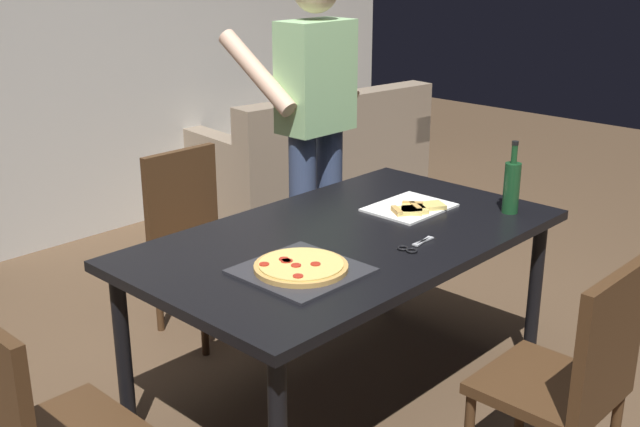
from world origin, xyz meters
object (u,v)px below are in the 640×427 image
(chair_far_side, at_px, (196,230))
(pepperoni_pizza_on_tray, at_px, (301,268))
(chair_near_camera, at_px, (573,375))
(wine_bottle, at_px, (512,186))
(dining_table, at_px, (347,249))
(kitchen_scissors, at_px, (413,246))
(person_serving_pizza, at_px, (314,121))
(couch, at_px, (316,162))

(chair_far_side, height_order, pepperoni_pizza_on_tray, chair_far_side)
(chair_near_camera, xyz_separation_m, wine_bottle, (0.68, 0.66, 0.36))
(dining_table, relative_size, kitchen_scissors, 9.03)
(pepperoni_pizza_on_tray, bearing_deg, person_serving_pizza, 41.99)
(chair_near_camera, relative_size, pepperoni_pizza_on_tray, 2.28)
(chair_near_camera, distance_m, pepperoni_pizza_on_tray, 0.98)
(person_serving_pizza, bearing_deg, dining_table, -128.33)
(chair_near_camera, distance_m, wine_bottle, 1.01)
(dining_table, xyz_separation_m, chair_near_camera, (-0.00, -0.99, -0.17))
(chair_near_camera, xyz_separation_m, pepperoni_pizza_on_tray, (-0.40, 0.85, 0.25))
(couch, xyz_separation_m, kitchen_scissors, (-1.83, -2.27, 0.45))
(person_serving_pizza, xyz_separation_m, wine_bottle, (0.07, -1.11, -0.13))
(chair_far_side, height_order, kitchen_scissors, chair_far_side)
(chair_far_side, distance_m, wine_bottle, 1.54)
(couch, height_order, person_serving_pizza, person_serving_pizza)
(person_serving_pizza, distance_m, wine_bottle, 1.12)
(wine_bottle, bearing_deg, kitchen_scissors, 175.50)
(wine_bottle, bearing_deg, chair_near_camera, -135.91)
(dining_table, relative_size, couch, 0.98)
(dining_table, xyz_separation_m, wine_bottle, (0.68, -0.33, 0.19))
(chair_far_side, xyz_separation_m, pepperoni_pizza_on_tray, (-0.40, -1.13, 0.25))
(dining_table, distance_m, pepperoni_pizza_on_tray, 0.43)
(chair_near_camera, relative_size, person_serving_pizza, 0.51)
(dining_table, bearing_deg, couch, 46.40)
(chair_near_camera, distance_m, kitchen_scissors, 0.75)
(couch, xyz_separation_m, wine_bottle, (-1.21, -2.32, 0.57))
(dining_table, xyz_separation_m, couch, (1.89, 1.99, -0.38))
(dining_table, distance_m, person_serving_pizza, 1.04)
(couch, distance_m, person_serving_pizza, 1.90)
(person_serving_pizza, relative_size, kitchen_scissors, 8.99)
(person_serving_pizza, bearing_deg, couch, 43.45)
(pepperoni_pizza_on_tray, bearing_deg, dining_table, 19.10)
(chair_far_side, bearing_deg, dining_table, -90.00)
(person_serving_pizza, bearing_deg, chair_near_camera, -109.09)
(chair_near_camera, relative_size, kitchen_scissors, 4.62)
(couch, bearing_deg, chair_near_camera, -122.40)
(chair_far_side, bearing_deg, chair_near_camera, -90.00)
(chair_far_side, distance_m, pepperoni_pizza_on_tray, 1.23)
(dining_table, relative_size, wine_bottle, 5.56)
(chair_near_camera, relative_size, couch, 0.50)
(chair_near_camera, bearing_deg, chair_far_side, 90.00)
(wine_bottle, bearing_deg, couch, 62.45)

